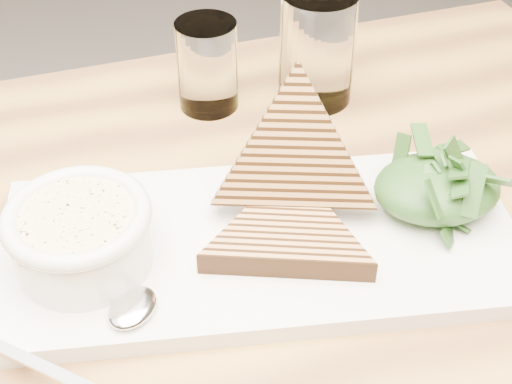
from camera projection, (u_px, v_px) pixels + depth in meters
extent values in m
cube|color=#B0843B|center=(173.00, 299.00, 0.60)|extent=(1.19, 0.87, 0.04)
cylinder|color=#B0843B|center=(481.00, 254.00, 1.15)|extent=(0.06, 0.06, 0.69)
cube|color=white|center=(260.00, 243.00, 0.61)|extent=(0.46, 0.23, 0.02)
cylinder|color=white|center=(82.00, 242.00, 0.57)|extent=(0.11, 0.11, 0.04)
cylinder|color=beige|center=(77.00, 218.00, 0.55)|extent=(0.09, 0.09, 0.01)
torus|color=white|center=(77.00, 216.00, 0.55)|extent=(0.12, 0.12, 0.01)
ellipsoid|color=black|center=(437.00, 188.00, 0.62)|extent=(0.11, 0.09, 0.04)
ellipsoid|color=silver|center=(133.00, 308.00, 0.54)|extent=(0.05, 0.06, 0.01)
cube|color=silver|center=(26.00, 359.00, 0.51)|extent=(0.09, 0.08, 0.00)
cylinder|color=white|center=(207.00, 66.00, 0.76)|extent=(0.06, 0.06, 0.10)
cylinder|color=white|center=(317.00, 48.00, 0.76)|extent=(0.08, 0.08, 0.12)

